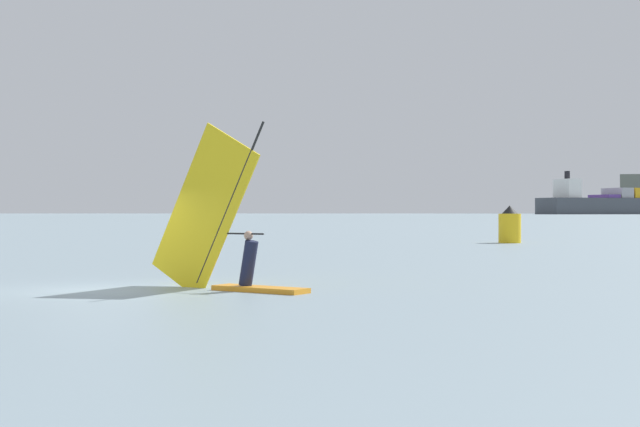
# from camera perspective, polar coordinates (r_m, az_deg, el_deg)

# --- Properties ---
(ground_plane) EXTENTS (4000.00, 4000.00, 0.00)m
(ground_plane) POSITION_cam_1_polar(r_m,az_deg,el_deg) (22.19, -14.02, -4.79)
(ground_plane) COLOR gray
(windsurfer) EXTENTS (4.69, 1.39, 4.40)m
(windsurfer) POSITION_cam_1_polar(r_m,az_deg,el_deg) (21.74, -5.93, -1.79)
(windsurfer) COLOR orange
(windsurfer) RESTS_ON ground_plane
(cargo_ship) EXTENTS (137.47, 124.80, 32.41)m
(cargo_ship) POSITION_cam_1_polar(r_m,az_deg,el_deg) (728.22, 19.39, 0.63)
(cargo_ship) COLOR #3F444C
(cargo_ship) RESTS_ON ground_plane
(channel_buoy) EXTENTS (1.35, 1.35, 2.28)m
(channel_buoy) POSITION_cam_1_polar(r_m,az_deg,el_deg) (55.29, 12.05, -0.79)
(channel_buoy) COLOR yellow
(channel_buoy) RESTS_ON ground_plane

